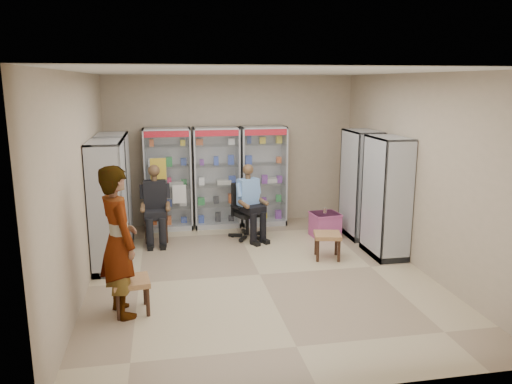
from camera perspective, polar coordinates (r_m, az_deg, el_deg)
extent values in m
plane|color=tan|center=(7.69, 0.42, -9.41)|extent=(6.00, 6.00, 0.00)
cube|color=tan|center=(10.19, -2.78, 4.76)|extent=(5.00, 0.02, 3.00)
cube|color=tan|center=(4.44, 7.85, -5.56)|extent=(5.00, 0.02, 3.00)
cube|color=tan|center=(7.22, -19.42, 0.86)|extent=(0.02, 6.00, 3.00)
cube|color=tan|center=(8.11, 18.07, 2.17)|extent=(0.02, 6.00, 3.00)
cube|color=silver|center=(7.13, 0.46, 13.56)|extent=(5.00, 6.00, 0.02)
cube|color=#AFB1B7|center=(9.91, -10.01, 1.44)|extent=(0.90, 0.50, 2.00)
cube|color=#A4A8AC|center=(9.96, -4.53, 1.65)|extent=(0.90, 0.50, 2.00)
cube|color=silver|center=(10.10, 0.83, 1.84)|extent=(0.90, 0.50, 2.00)
cube|color=#A6A7AD|center=(9.50, 11.88, 0.89)|extent=(0.90, 0.50, 2.00)
cube|color=#9EA0A4|center=(8.52, 14.66, -0.58)|extent=(0.90, 0.50, 2.00)
cube|color=#A9ACB0|center=(9.04, -15.83, 0.09)|extent=(0.90, 0.50, 2.00)
cube|color=#A0A3A7|center=(7.97, -16.51, -1.58)|extent=(0.90, 0.50, 2.00)
cube|color=black|center=(9.32, -11.36, -2.67)|extent=(0.42, 0.42, 0.94)
cube|color=black|center=(9.29, -1.02, -2.16)|extent=(0.74, 0.74, 1.03)
cube|color=#B8499C|center=(9.50, 7.89, -3.74)|extent=(0.53, 0.51, 0.46)
cylinder|color=#5E2508|center=(9.44, 7.88, -2.10)|extent=(0.07, 0.07, 0.10)
cube|color=#A17344|center=(8.38, 8.14, -6.11)|extent=(0.51, 0.51, 0.43)
cube|color=#AC8C48|center=(6.63, -13.98, -11.41)|extent=(0.49, 0.49, 0.44)
imported|color=gray|center=(6.37, -15.43, -5.49)|extent=(0.70, 0.82, 1.90)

